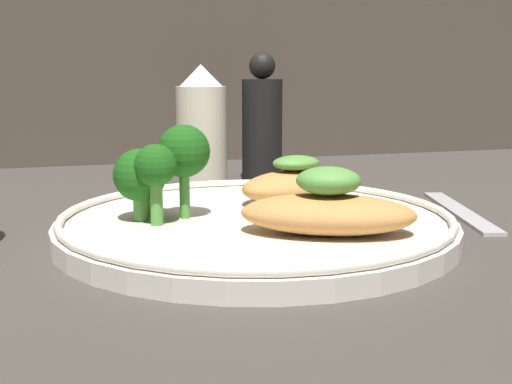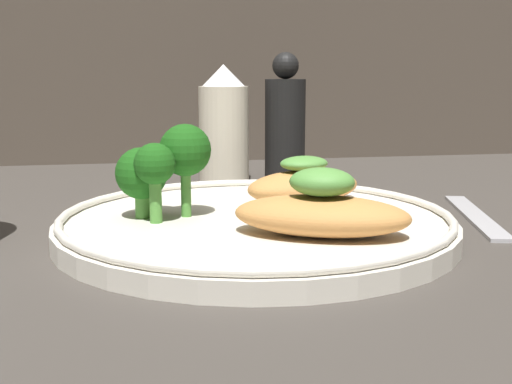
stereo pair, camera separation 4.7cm
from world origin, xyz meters
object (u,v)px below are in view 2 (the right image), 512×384
object	(u,v)px
plate	(256,224)
pepper_grinder	(285,125)
broccoli_bunch	(161,164)
sauce_bottle	(224,127)

from	to	relation	value
plate	pepper_grinder	bearing A→B (deg)	72.14
plate	pepper_grinder	size ratio (longest dim) A/B	2.06
plate	pepper_grinder	world-z (taller)	pepper_grinder
pepper_grinder	broccoli_bunch	bearing A→B (deg)	-122.84
plate	pepper_grinder	distance (cm)	25.84
plate	broccoli_bunch	bearing A→B (deg)	167.78
sauce_bottle	pepper_grinder	world-z (taller)	pepper_grinder
plate	sauce_bottle	xyz separation A→B (cm)	(0.87, 24.05, 5.22)
sauce_bottle	pepper_grinder	bearing A→B (deg)	0.00
broccoli_bunch	pepper_grinder	size ratio (longest dim) A/B	0.50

